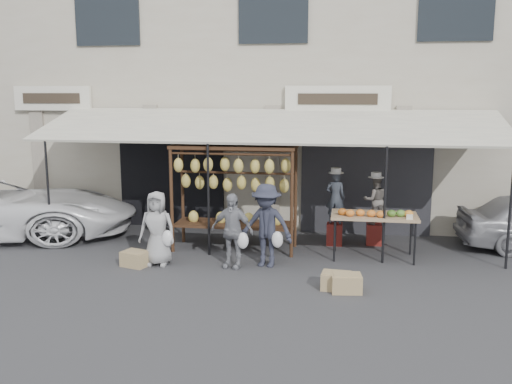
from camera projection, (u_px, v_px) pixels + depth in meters
ground_plane at (247, 275)px, 10.49m from camera, size 90.00×90.00×0.00m
shophouse at (287, 79)px, 16.16m from camera, size 24.00×6.15×7.30m
awning at (266, 127)px, 12.25m from camera, size 10.00×2.35×2.92m
banana_rack at (234, 177)px, 11.86m from camera, size 2.60×0.90×2.24m
produce_table at (375, 216)px, 11.35m from camera, size 1.70×0.90×1.04m
vendor_left at (335, 198)px, 12.36m from camera, size 0.44×0.32×1.15m
vendor_right at (375, 200)px, 12.38m from camera, size 0.60×0.51×1.07m
customer_left at (157, 228)px, 10.98m from camera, size 0.71×0.46×1.45m
customer_mid at (232, 231)px, 10.82m from camera, size 0.90×0.51×1.44m
customer_right at (266, 226)px, 10.88m from camera, size 1.14×0.79×1.61m
stool_left at (334, 234)px, 12.50m from camera, size 0.40×0.40×0.47m
stool_right at (374, 234)px, 12.52m from camera, size 0.37×0.37×0.46m
crate_near_a at (336, 281)px, 9.71m from camera, size 0.52×0.41×0.29m
crate_near_b at (346, 283)px, 9.59m from camera, size 0.54×0.44×0.30m
crate_far at (135, 259)px, 10.99m from camera, size 0.58×0.50×0.29m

